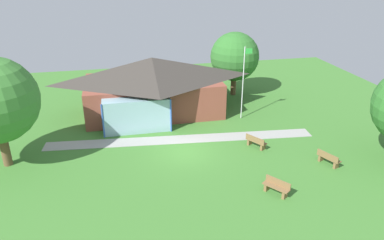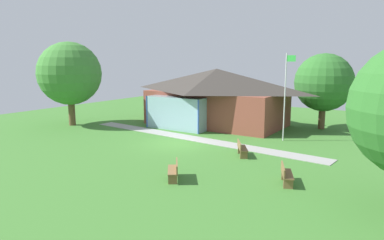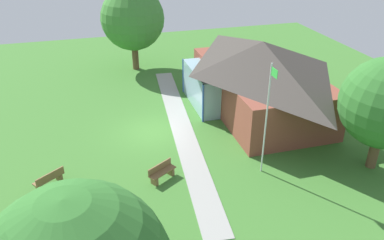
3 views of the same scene
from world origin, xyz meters
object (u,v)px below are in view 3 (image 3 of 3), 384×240
object	(u,v)px
flagpole	(267,116)
bench_mid_right	(162,172)
bench_front_right	(49,180)
bench_lawn_far_right	(103,236)
pavilion	(258,75)
tree_west_hedge	(133,19)

from	to	relation	value
flagpole	bench_mid_right	distance (m)	5.81
bench_front_right	bench_lawn_far_right	bearing A→B (deg)	-99.52
bench_front_right	bench_lawn_far_right	size ratio (longest dim) A/B	0.95
pavilion	bench_mid_right	distance (m)	10.05
pavilion	flagpole	world-z (taller)	flagpole
tree_west_hedge	bench_lawn_far_right	bearing A→B (deg)	-12.09
pavilion	flagpole	xyz separation A→B (m)	(6.84, -2.68, 0.78)
bench_mid_right	pavilion	bearing A→B (deg)	-173.65
bench_front_right	bench_lawn_far_right	distance (m)	4.98
flagpole	bench_mid_right	bearing A→B (deg)	-98.27
pavilion	bench_front_right	world-z (taller)	pavilion
bench_front_right	bench_mid_right	distance (m)	5.40
pavilion	bench_lawn_far_right	bearing A→B (deg)	-48.19
flagpole	pavilion	bearing A→B (deg)	158.62
flagpole	bench_lawn_far_right	distance (m)	9.07
flagpole	bench_front_right	world-z (taller)	flagpole
bench_lawn_far_right	bench_mid_right	bearing A→B (deg)	-154.00
flagpole	bench_mid_right	xyz separation A→B (m)	(-0.73, -5.04, -2.80)
bench_mid_right	tree_west_hedge	distance (m)	16.47
bench_lawn_far_right	tree_west_hedge	size ratio (longest dim) A/B	0.23
flagpole	bench_lawn_far_right	xyz separation A→B (m)	(2.84, -8.15, -2.80)
flagpole	bench_lawn_far_right	bearing A→B (deg)	-70.77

